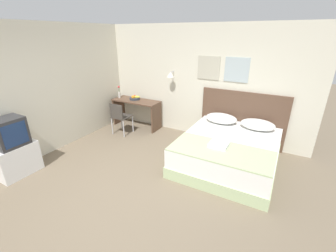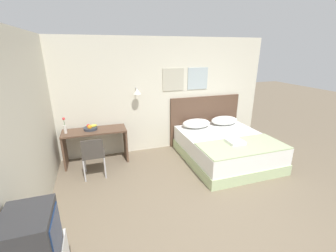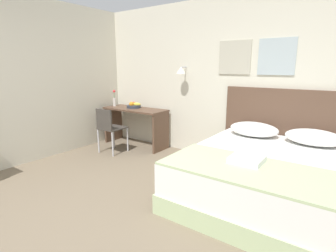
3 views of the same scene
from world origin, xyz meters
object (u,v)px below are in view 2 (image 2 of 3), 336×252
pillow_right (224,120)px  television (31,239)px  pillow_left (196,123)px  throw_blanket (243,146)px  fruit_bowl (91,128)px  bed (225,148)px  flower_vase (65,127)px  headboard (205,120)px  folded_towel_near_foot (235,142)px  desk (95,140)px  desk_chair (93,154)px

pillow_right → television: size_ratio=1.36×
pillow_left → throw_blanket: size_ratio=0.40×
fruit_bowl → television: size_ratio=0.57×
throw_blanket → bed: bearing=90.0°
flower_vase → headboard: bearing=5.1°
bed → fruit_bowl: bearing=164.0°
folded_towel_near_foot → flower_vase: bearing=159.6°
pillow_right → folded_towel_near_foot: 1.27m
bed → throw_blanket: size_ratio=1.19×
bed → folded_towel_near_foot: folded_towel_near_foot is taller
headboard → throw_blanket: 1.64m
pillow_right → desk: bearing=179.3°
desk_chair → headboard: bearing=18.3°
bed → fruit_bowl: size_ratio=6.99×
throw_blanket → pillow_right: bearing=73.7°
folded_towel_near_foot → television: 3.66m
headboard → flower_vase: bearing=-174.9°
desk → flower_vase: bearing=-178.1°
pillow_left → desk_chair: (-2.42, -0.61, -0.17)m
headboard → desk_chair: headboard is taller
pillow_left → television: (-2.92, -2.91, 0.17)m
pillow_right → throw_blanket: size_ratio=0.40×
pillow_right → folded_towel_near_foot: pillow_right is taller
headboard → pillow_right: size_ratio=2.72×
throw_blanket → fruit_bowl: fruit_bowl is taller
desk → pillow_left: bearing=-0.9°
bed → television: (-3.30, -2.17, 0.56)m
headboard → pillow_right: 0.50m
desk_chair → fruit_bowl: size_ratio=2.84×
pillow_left → television: television is taller
desk → television: size_ratio=2.58×
desk_chair → television: size_ratio=1.62×
throw_blanket → flower_vase: 3.58m
pillow_left → desk: 2.36m
headboard → television: bearing=-135.7°
bed → pillow_left: (-0.39, 0.73, 0.39)m
flower_vase → television: (-0.00, -2.92, -0.05)m
pillow_left → fruit_bowl: fruit_bowl is taller
pillow_left → television: 4.12m
headboard → pillow_right: (0.39, -0.32, 0.04)m
bed → desk_chair: desk_chair is taller
desk_chair → television: 2.37m
fruit_bowl → bed: bearing=-16.0°
pillow_left → folded_towel_near_foot: bearing=-75.4°
pillow_right → flower_vase: size_ratio=2.06×
pillow_right → desk_chair: desk_chair is taller
desk_chair → bed: bearing=-2.5°
pillow_left → desk: size_ratio=0.53×
desk → television: television is taller
flower_vase → television: bearing=-90.0°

